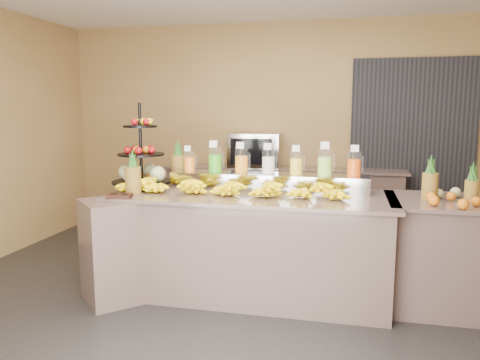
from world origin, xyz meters
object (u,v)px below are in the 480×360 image
(pitcher_tray, at_px, (268,181))
(right_fruit_pile, at_px, (450,194))
(banana_heap, at_px, (229,186))
(fruit_stand, at_px, (145,165))
(oven_warmer, at_px, (255,150))
(condiment_caddy, at_px, (120,196))

(pitcher_tray, distance_m, right_fruit_pile, 1.57)
(right_fruit_pile, bearing_deg, banana_heap, -178.78)
(fruit_stand, relative_size, oven_warmer, 1.23)
(pitcher_tray, distance_m, banana_heap, 0.45)
(pitcher_tray, distance_m, fruit_stand, 1.21)
(right_fruit_pile, xyz_separation_m, oven_warmer, (-2.00, 1.97, 0.15))
(pitcher_tray, height_order, right_fruit_pile, right_fruit_pile)
(pitcher_tray, distance_m, condiment_caddy, 1.37)
(condiment_caddy, bearing_deg, banana_heap, 22.37)
(pitcher_tray, bearing_deg, banana_heap, -130.93)
(banana_heap, relative_size, right_fruit_pile, 5.17)
(condiment_caddy, xyz_separation_m, right_fruit_pile, (2.71, 0.40, 0.06))
(banana_heap, height_order, oven_warmer, oven_warmer)
(pitcher_tray, bearing_deg, fruit_stand, -174.64)
(fruit_stand, distance_m, oven_warmer, 1.93)
(condiment_caddy, xyz_separation_m, oven_warmer, (0.71, 2.37, 0.20))
(fruit_stand, bearing_deg, condiment_caddy, -67.54)
(right_fruit_pile, bearing_deg, oven_warmer, 135.38)
(fruit_stand, xyz_separation_m, condiment_caddy, (0.03, -0.59, -0.19))
(fruit_stand, bearing_deg, right_fruit_pile, 15.62)
(fruit_stand, xyz_separation_m, oven_warmer, (0.74, 1.78, 0.01))
(right_fruit_pile, relative_size, oven_warmer, 0.64)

